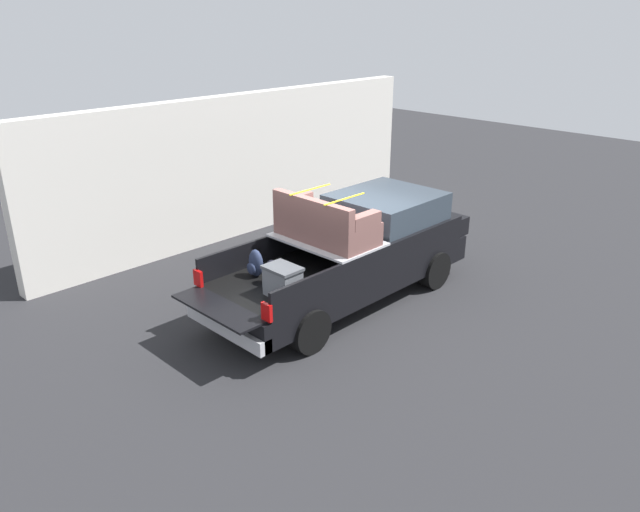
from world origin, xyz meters
TOP-DOWN VIEW (x-y plane):
  - ground_plane at (0.00, 0.00)m, footprint 40.00×40.00m
  - pickup_truck at (0.36, -0.00)m, footprint 6.05×2.06m
  - building_facade at (1.26, 4.48)m, footprint 11.11×0.36m

SIDE VIEW (x-z plane):
  - ground_plane at x=0.00m, z-range 0.00..0.00m
  - pickup_truck at x=0.36m, z-range -0.16..2.07m
  - building_facade at x=1.26m, z-range 0.00..3.39m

